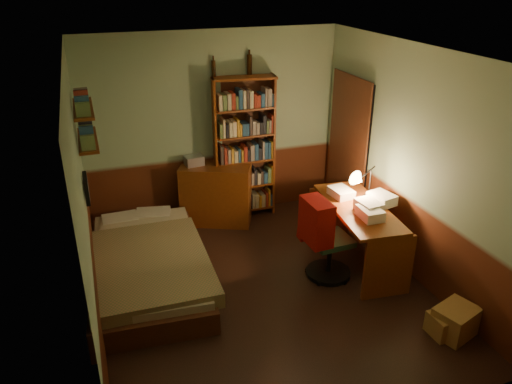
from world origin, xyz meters
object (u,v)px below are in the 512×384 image
object	(u,v)px
mini_stereo	(194,160)
bookshelf	(244,149)
desk	(356,236)
desk_lamp	(371,175)
cardboard_box_a	(455,321)
dresser	(216,194)
office_chair	(330,243)
bed	(146,254)
cardboard_box_b	(446,324)

from	to	relation	value
mini_stereo	bookshelf	distance (m)	0.72
desk	desk_lamp	bearing A→B (deg)	43.87
desk_lamp	cardboard_box_a	world-z (taller)	desk_lamp
dresser	cardboard_box_a	world-z (taller)	dresser
desk	office_chair	bearing A→B (deg)	-157.42
mini_stereo	office_chair	xyz separation A→B (m)	(1.14, -1.87, -0.48)
office_chair	cardboard_box_a	world-z (taller)	office_chair
bed	desk_lamp	size ratio (longest dim) A/B	3.95
mini_stereo	dresser	bearing A→B (deg)	-32.22
bookshelf	cardboard_box_b	world-z (taller)	bookshelf
desk_lamp	desk	bearing A→B (deg)	-154.69
bookshelf	cardboard_box_a	size ratio (longest dim) A/B	5.01
mini_stereo	bookshelf	bearing A→B (deg)	-9.85
dresser	desk_lamp	world-z (taller)	desk_lamp
dresser	desk	bearing A→B (deg)	-27.24
mini_stereo	office_chair	size ratio (longest dim) A/B	0.28
bed	cardboard_box_a	distance (m)	3.35
dresser	office_chair	bearing A→B (deg)	-38.80
mini_stereo	bookshelf	xyz separation A→B (m)	(0.71, -0.04, 0.09)
cardboard_box_a	bed	bearing A→B (deg)	144.47
dresser	desk_lamp	xyz separation A→B (m)	(1.53, -1.43, 0.64)
bookshelf	office_chair	bearing A→B (deg)	-69.07
desk	cardboard_box_a	xyz separation A→B (m)	(0.30, -1.45, -0.24)
desk_lamp	office_chair	size ratio (longest dim) A/B	0.67
desk	dresser	bearing A→B (deg)	134.30
desk	cardboard_box_b	size ratio (longest dim) A/B	4.54
cardboard_box_b	desk	bearing A→B (deg)	98.88
bed	dresser	world-z (taller)	dresser
mini_stereo	cardboard_box_a	xyz separation A→B (m)	(1.85, -3.20, -0.76)
bed	desk	bearing A→B (deg)	-7.21
cardboard_box_a	dresser	bearing A→B (deg)	117.32
office_chair	bed	bearing A→B (deg)	160.33
desk_lamp	office_chair	distance (m)	0.95
bed	mini_stereo	bearing A→B (deg)	59.55
bed	cardboard_box_a	world-z (taller)	bed
mini_stereo	desk_lamp	size ratio (longest dim) A/B	0.42
mini_stereo	cardboard_box_a	world-z (taller)	mini_stereo
desk_lamp	cardboard_box_a	bearing A→B (deg)	-100.55
mini_stereo	cardboard_box_b	size ratio (longest dim) A/B	0.76
mini_stereo	office_chair	bearing A→B (deg)	-65.14
office_chair	cardboard_box_b	size ratio (longest dim) A/B	2.73
desk_lamp	office_chair	world-z (taller)	desk_lamp
desk	cardboard_box_b	xyz separation A→B (m)	(0.22, -1.42, -0.27)
desk	bookshelf	bearing A→B (deg)	122.04
dresser	desk	distance (m)	2.07
bed	mini_stereo	size ratio (longest dim) A/B	9.43
bed	dresser	size ratio (longest dim) A/B	2.40
cardboard_box_b	dresser	bearing A→B (deg)	116.36
mini_stereo	desk_lamp	distance (m)	2.38
dresser	cardboard_box_b	size ratio (longest dim) A/B	2.99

